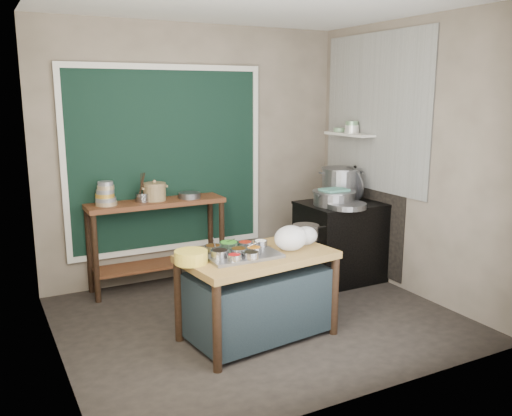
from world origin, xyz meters
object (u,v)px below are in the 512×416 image
saucepan (306,232)px  stock_pot (341,184)px  steamer (334,198)px  condiment_tray (241,255)px  ceramic_crock (155,193)px  back_counter (158,244)px  utensil_cup (143,197)px  prep_table (258,296)px  stove_block (342,242)px  yellow_basin (191,257)px

saucepan → stock_pot: stock_pot is taller
stock_pot → steamer: size_ratio=0.96×
condiment_tray → ceramic_crock: ceramic_crock is taller
back_counter → steamer: bearing=-24.2°
steamer → back_counter: bearing=155.8°
condiment_tray → stock_pot: bearing=30.9°
condiment_tray → steamer: steamer is taller
back_counter → utensil_cup: size_ratio=9.29×
back_counter → steamer: (1.73, -0.78, 0.48)m
prep_table → ceramic_crock: ceramic_crock is taller
utensil_cup → prep_table: bearing=-72.9°
stove_block → utensil_cup: size_ratio=5.77×
ceramic_crock → steamer: 1.91m
ceramic_crock → steamer: (1.74, -0.79, -0.08)m
condiment_tray → steamer: size_ratio=1.26×
prep_table → yellow_basin: size_ratio=4.76×
prep_table → utensil_cup: 1.80m
stove_block → saucepan: (-0.95, -0.70, 0.39)m
condiment_tray → yellow_basin: yellow_basin is taller
ceramic_crock → steamer: ceramic_crock is taller
condiment_tray → stove_block: bearing=27.7°
saucepan → ceramic_crock: bearing=111.8°
back_counter → utensil_cup: utensil_cup is taller
condiment_tray → stock_pot: 2.10m
yellow_basin → saucepan: 1.19m
prep_table → stock_pot: size_ratio=2.72×
yellow_basin → utensil_cup: bearing=86.9°
stove_block → prep_table: bearing=-150.1°
back_counter → saucepan: back_counter is taller
utensil_cup → steamer: utensil_cup is taller
steamer → prep_table: bearing=-148.7°
condiment_tray → ceramic_crock: (-0.21, 1.63, 0.27)m
steamer → saucepan: bearing=-140.2°
saucepan → back_counter: bearing=111.8°
utensil_cup → yellow_basin: bearing=-93.1°
yellow_basin → steamer: (1.96, 0.83, 0.16)m
stove_block → condiment_tray: bearing=-152.3°
stock_pot → back_counter: bearing=164.5°
yellow_basin → ceramic_crock: bearing=82.2°
utensil_cup → stock_pot: bearing=-14.7°
prep_table → stove_block: 1.78m
prep_table → stock_pot: 2.06m
ceramic_crock → stock_pot: 2.07m
stove_block → ceramic_crock: ceramic_crock is taller
utensil_cup → stock_pot: stock_pot is taller
condiment_tray → saucepan: (0.75, 0.19, 0.05)m
back_counter → stock_pot: bearing=-15.5°
yellow_basin → back_counter: bearing=82.0°
yellow_basin → stock_pot: bearing=25.4°
back_counter → ceramic_crock: ceramic_crock is taller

